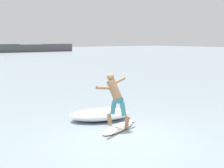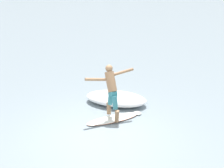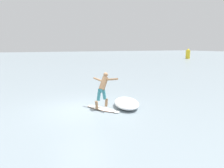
% 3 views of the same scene
% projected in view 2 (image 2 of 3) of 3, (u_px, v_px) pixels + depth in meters
% --- Properties ---
extents(ground_plane, '(200.00, 200.00, 0.00)m').
position_uv_depth(ground_plane, '(100.00, 133.00, 10.85)').
color(ground_plane, gray).
extents(surfboard, '(1.90, 1.23, 0.21)m').
position_uv_depth(surfboard, '(114.00, 119.00, 11.67)').
color(surfboard, white).
rests_on(surfboard, ground).
extents(surfer, '(1.52, 0.95, 1.65)m').
position_uv_depth(surfer, '(111.00, 87.00, 11.39)').
color(surfer, '#9A724F').
rests_on(surfer, surfboard).
extents(wave_foam_at_tail, '(2.39, 1.82, 0.38)m').
position_uv_depth(wave_foam_at_tail, '(116.00, 99.00, 12.77)').
color(wave_foam_at_tail, white).
rests_on(wave_foam_at_tail, ground).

